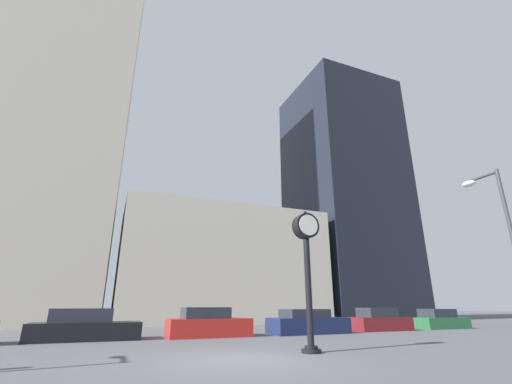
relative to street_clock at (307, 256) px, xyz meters
name	(u,v)px	position (x,y,z in m)	size (l,w,h in m)	color
ground_plane	(239,360)	(-2.78, -0.55, -3.23)	(200.00, 200.00, 0.00)	#515156
building_tall_tower	(54,111)	(-13.53, 23.45, 16.26)	(13.39, 12.00, 38.98)	beige
building_storefront_row	(218,267)	(3.54, 23.45, 2.04)	(19.22, 12.00, 10.55)	beige
building_glass_modern	(344,195)	(20.11, 23.45, 11.81)	(12.08, 12.00, 30.08)	black
street_clock	(307,256)	(0.00, 0.00, 0.00)	(0.94, 0.68, 4.94)	black
car_black	(85,327)	(-7.34, 7.72, -2.65)	(4.80, 1.97, 1.40)	black
car_red	(208,324)	(-1.62, 7.37, -2.62)	(4.20, 1.81, 1.44)	red
car_navy	(308,323)	(4.19, 7.22, -2.66)	(4.70, 2.00, 1.33)	#19234C
car_maroon	(379,321)	(9.80, 7.72, -2.65)	(3.92, 1.87, 1.39)	maroon
car_green	(439,320)	(15.11, 7.70, -2.68)	(3.86, 1.83, 1.31)	#236038
street_lamp_right	(500,227)	(6.90, -2.72, 1.12)	(0.36, 1.57, 6.58)	#38383D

